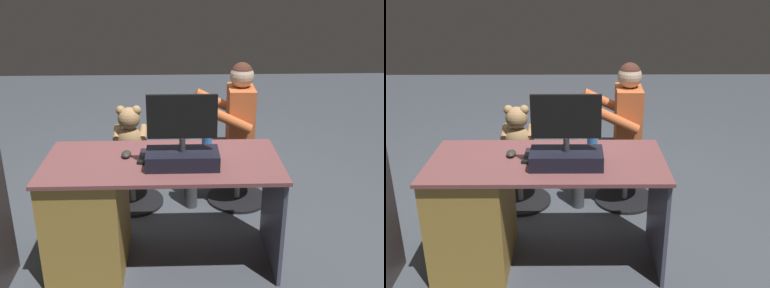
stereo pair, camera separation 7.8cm
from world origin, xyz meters
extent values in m
plane|color=#41464E|center=(0.00, 0.00, 0.00)|extent=(10.00, 10.00, 0.00)
cube|color=brown|center=(0.00, 0.44, 0.72)|extent=(1.46, 0.67, 0.02)
cube|color=olive|center=(0.49, 0.44, 0.36)|extent=(0.47, 0.62, 0.71)
cube|color=#434458|center=(-0.71, 0.44, 0.36)|extent=(0.02, 0.61, 0.71)
cube|color=black|center=(-0.12, 0.53, 0.78)|extent=(0.43, 0.22, 0.09)
cylinder|color=#333338|center=(-0.12, 0.53, 0.87)|extent=(0.04, 0.04, 0.09)
cube|color=black|center=(-0.12, 0.53, 1.04)|extent=(0.41, 0.02, 0.26)
cube|color=#19598C|center=(-0.12, 0.51, 1.04)|extent=(0.38, 0.00, 0.24)
cube|color=black|center=(-0.07, 0.36, 0.74)|extent=(0.42, 0.14, 0.02)
ellipsoid|color=#2E2D28|center=(0.23, 0.38, 0.75)|extent=(0.06, 0.10, 0.04)
cylinder|color=#3372BF|center=(-0.29, 0.26, 0.78)|extent=(0.07, 0.07, 0.09)
cube|color=black|center=(0.12, 0.43, 0.74)|extent=(0.08, 0.16, 0.02)
cylinder|color=black|center=(0.28, -0.34, 0.01)|extent=(0.50, 0.50, 0.03)
cylinder|color=gray|center=(0.28, -0.34, 0.21)|extent=(0.04, 0.04, 0.37)
cylinder|color=#383741|center=(0.28, -0.34, 0.43)|extent=(0.42, 0.42, 0.06)
ellipsoid|color=#A57E53|center=(0.28, -0.34, 0.57)|extent=(0.21, 0.17, 0.22)
sphere|color=#A57E53|center=(0.28, -0.34, 0.75)|extent=(0.18, 0.18, 0.18)
sphere|color=beige|center=(0.28, -0.42, 0.73)|extent=(0.07, 0.07, 0.07)
sphere|color=#A57E53|center=(0.22, -0.34, 0.81)|extent=(0.07, 0.07, 0.07)
sphere|color=#A57E53|center=(0.34, -0.34, 0.81)|extent=(0.07, 0.07, 0.07)
cylinder|color=#A57E53|center=(0.18, -0.38, 0.61)|extent=(0.06, 0.16, 0.11)
cylinder|color=#A57E53|center=(0.38, -0.38, 0.61)|extent=(0.06, 0.16, 0.11)
cylinder|color=#A57E53|center=(0.23, -0.46, 0.49)|extent=(0.07, 0.13, 0.07)
cylinder|color=#A57E53|center=(0.33, -0.46, 0.49)|extent=(0.07, 0.13, 0.07)
cylinder|color=black|center=(-0.59, -0.37, 0.01)|extent=(0.50, 0.50, 0.03)
cylinder|color=gray|center=(-0.59, -0.37, 0.21)|extent=(0.04, 0.04, 0.37)
cylinder|color=#45434F|center=(-0.59, -0.37, 0.43)|extent=(0.43, 0.43, 0.06)
cube|color=#C96031|center=(-0.59, -0.37, 0.72)|extent=(0.21, 0.33, 0.52)
sphere|color=#BEA58D|center=(-0.59, -0.37, 1.07)|extent=(0.19, 0.19, 0.19)
sphere|color=#48271E|center=(-0.59, -0.37, 1.09)|extent=(0.17, 0.17, 0.17)
cylinder|color=#C96031|center=(-0.45, -0.17, 0.80)|extent=(0.41, 0.09, 0.24)
cylinder|color=#C96031|center=(-0.44, -0.56, 0.80)|extent=(0.41, 0.09, 0.24)
cylinder|color=#3E4146|center=(-0.40, -0.28, 0.48)|extent=(0.40, 0.12, 0.11)
cylinder|color=#3E4146|center=(-0.20, -0.27, 0.23)|extent=(0.10, 0.10, 0.46)
cylinder|color=#3E4146|center=(-0.39, -0.45, 0.48)|extent=(0.40, 0.12, 0.11)
cylinder|color=#3E4146|center=(-0.20, -0.45, 0.23)|extent=(0.10, 0.10, 0.46)
camera|label=1|loc=(-0.10, 2.97, 1.86)|focal=41.95mm
camera|label=2|loc=(-0.17, 2.97, 1.86)|focal=41.95mm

